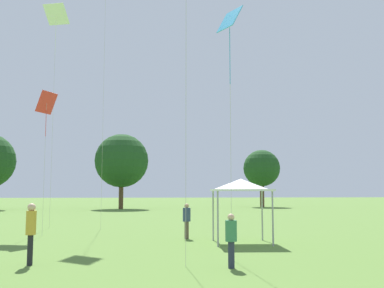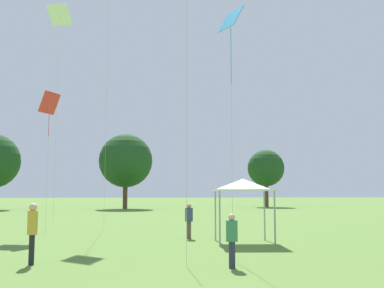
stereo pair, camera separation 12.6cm
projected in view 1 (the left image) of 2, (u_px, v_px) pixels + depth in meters
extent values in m
cylinder|color=brown|center=(187.00, 230.00, 20.88)|extent=(0.26, 0.26, 0.80)
cylinder|color=#334260|center=(187.00, 215.00, 20.96)|extent=(0.48, 0.48, 0.63)
sphere|color=tan|center=(187.00, 206.00, 21.00)|extent=(0.22, 0.22, 0.22)
cylinder|color=#282D42|center=(231.00, 255.00, 12.91)|extent=(0.23, 0.23, 0.76)
cylinder|color=#387A51|center=(231.00, 231.00, 12.98)|extent=(0.42, 0.42, 0.60)
sphere|color=#DBAD89|center=(231.00, 217.00, 13.02)|extent=(0.21, 0.21, 0.21)
cylinder|color=black|center=(30.00, 250.00, 13.40)|extent=(0.20, 0.20, 0.90)
cylinder|color=gold|center=(31.00, 223.00, 13.48)|extent=(0.36, 0.36, 0.71)
sphere|color=#DBAD89|center=(32.00, 207.00, 13.53)|extent=(0.24, 0.24, 0.24)
cube|color=white|center=(241.00, 190.00, 19.30)|extent=(2.66, 2.66, 0.08)
cone|color=white|center=(241.00, 184.00, 19.33)|extent=(2.53, 2.53, 0.45)
cylinder|color=#99999E|center=(213.00, 216.00, 20.24)|extent=(0.07, 0.07, 2.21)
cylinder|color=#99999E|center=(262.00, 216.00, 20.33)|extent=(0.07, 0.07, 2.21)
cylinder|color=#99999E|center=(218.00, 219.00, 18.03)|extent=(0.07, 0.07, 2.21)
cylinder|color=#99999E|center=(273.00, 218.00, 18.11)|extent=(0.07, 0.07, 2.21)
cube|color=#339EDB|center=(230.00, 19.00, 15.31)|extent=(0.83, 1.02, 0.80)
cylinder|color=#339EDB|center=(230.00, 56.00, 15.17)|extent=(0.02, 0.02, 1.95)
cylinder|color=#BCB7A8|center=(231.00, 136.00, 14.88)|extent=(0.01, 0.01, 8.04)
cube|color=red|center=(47.00, 103.00, 22.72)|extent=(0.96, 1.21, 1.05)
cylinder|color=red|center=(46.00, 123.00, 22.61)|extent=(0.02, 0.02, 1.33)
cylinder|color=#BCB7A8|center=(44.00, 168.00, 22.37)|extent=(0.01, 0.01, 6.67)
cylinder|color=#BCB7A8|center=(104.00, 91.00, 27.12)|extent=(0.01, 0.01, 16.46)
cube|color=white|center=(56.00, 14.00, 28.60)|extent=(1.64, 1.37, 1.03)
cylinder|color=white|center=(55.00, 38.00, 28.43)|extent=(0.02, 0.02, 2.14)
cylinder|color=#BCB7A8|center=(53.00, 118.00, 27.89)|extent=(0.01, 0.01, 13.43)
cylinder|color=brown|center=(121.00, 192.00, 56.46)|extent=(0.58, 0.58, 4.20)
sphere|color=#1E471E|center=(122.00, 161.00, 56.87)|extent=(6.76, 6.76, 6.76)
cylinder|color=brown|center=(262.00, 192.00, 63.37)|extent=(0.61, 0.61, 4.05)
sphere|color=#1E471E|center=(262.00, 168.00, 63.73)|extent=(5.18, 5.18, 5.18)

